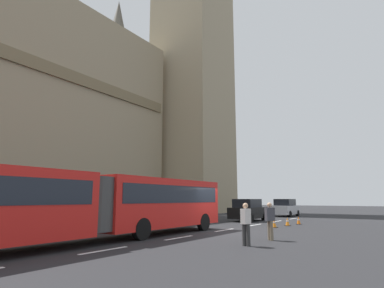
% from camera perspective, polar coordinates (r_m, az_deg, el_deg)
% --- Properties ---
extents(ground_plane, '(160.00, 160.00, 0.00)m').
position_cam_1_polar(ground_plane, '(19.30, 4.91, -15.30)').
color(ground_plane, '#262628').
extents(lane_centre_marking, '(34.40, 0.16, 0.01)m').
position_cam_1_polar(lane_centre_marking, '(17.88, 2.22, -15.75)').
color(lane_centre_marking, silver).
rests_on(lane_centre_marking, ground_plane).
extents(articulated_bus, '(18.07, 2.54, 2.90)m').
position_cam_1_polar(articulated_bus, '(14.47, -18.16, -9.76)').
color(articulated_bus, red).
rests_on(articulated_bus, ground_plane).
extents(sedan_lead, '(4.40, 1.86, 1.85)m').
position_cam_1_polar(sedan_lead, '(28.18, 10.06, -11.59)').
color(sedan_lead, black).
rests_on(sedan_lead, ground_plane).
extents(sedan_trailing, '(4.40, 1.86, 1.85)m').
position_cam_1_polar(sedan_trailing, '(36.49, 16.46, -10.91)').
color(sedan_trailing, '#B7B7BC').
rests_on(sedan_trailing, ground_plane).
extents(traffic_cone_west, '(0.36, 0.36, 0.58)m').
position_cam_1_polar(traffic_cone_west, '(22.15, 14.53, -13.59)').
color(traffic_cone_west, black).
rests_on(traffic_cone_west, ground_plane).
extents(traffic_cone_middle, '(0.36, 0.36, 0.58)m').
position_cam_1_polar(traffic_cone_middle, '(23.86, 16.74, -13.20)').
color(traffic_cone_middle, black).
rests_on(traffic_cone_middle, ground_plane).
extents(traffic_cone_east, '(0.36, 0.36, 0.58)m').
position_cam_1_polar(traffic_cone_east, '(25.50, 18.57, -12.86)').
color(traffic_cone_east, black).
rests_on(traffic_cone_east, ground_plane).
extents(pedestrian_near_cones, '(0.44, 0.36, 1.69)m').
position_cam_1_polar(pedestrian_near_cones, '(13.34, 9.64, -13.72)').
color(pedestrian_near_cones, '#333333').
rests_on(pedestrian_near_cones, ground_plane).
extents(pedestrian_by_kerb, '(0.46, 0.44, 1.69)m').
position_cam_1_polar(pedestrian_by_kerb, '(15.36, 13.81, -13.05)').
color(pedestrian_by_kerb, '#726651').
rests_on(pedestrian_by_kerb, ground_plane).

